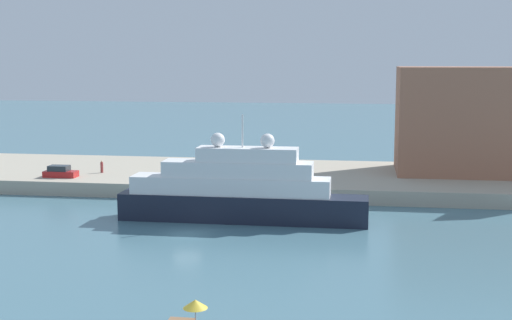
{
  "coord_description": "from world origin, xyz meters",
  "views": [
    {
      "loc": [
        16.21,
        -63.14,
        16.47
      ],
      "look_at": [
        5.71,
        6.0,
        6.4
      ],
      "focal_mm": 49.54,
      "sensor_mm": 36.0,
      "label": 1
    }
  ],
  "objects_px": {
    "large_yacht": "(239,192)",
    "mooring_bollard": "(269,183)",
    "harbor_building": "(475,120)",
    "person_figure": "(102,167)",
    "parked_car": "(60,172)"
  },
  "relations": [
    {
      "from": "parked_car",
      "to": "mooring_bollard",
      "type": "relative_size",
      "value": 5.22
    },
    {
      "from": "harbor_building",
      "to": "parked_car",
      "type": "relative_size",
      "value": 4.79
    },
    {
      "from": "harbor_building",
      "to": "parked_car",
      "type": "distance_m",
      "value": 53.28
    },
    {
      "from": "large_yacht",
      "to": "mooring_bollard",
      "type": "xyz_separation_m",
      "value": [
        1.6,
        10.95,
        -0.95
      ]
    },
    {
      "from": "parked_car",
      "to": "large_yacht",
      "type": "bearing_deg",
      "value": -27.73
    },
    {
      "from": "harbor_building",
      "to": "person_figure",
      "type": "bearing_deg",
      "value": -171.59
    },
    {
      "from": "large_yacht",
      "to": "mooring_bollard",
      "type": "height_order",
      "value": "large_yacht"
    },
    {
      "from": "harbor_building",
      "to": "person_figure",
      "type": "height_order",
      "value": "harbor_building"
    },
    {
      "from": "parked_car",
      "to": "person_figure",
      "type": "xyz_separation_m",
      "value": [
        3.94,
        4.0,
        0.12
      ]
    },
    {
      "from": "large_yacht",
      "to": "harbor_building",
      "type": "xyz_separation_m",
      "value": [
        26.57,
        24.3,
        5.5
      ]
    },
    {
      "from": "parked_car",
      "to": "person_figure",
      "type": "distance_m",
      "value": 5.62
    },
    {
      "from": "person_figure",
      "to": "parked_car",
      "type": "bearing_deg",
      "value": -134.56
    },
    {
      "from": "large_yacht",
      "to": "parked_car",
      "type": "xyz_separation_m",
      "value": [
        -25.17,
        13.23,
        -0.72
      ]
    },
    {
      "from": "large_yacht",
      "to": "harbor_building",
      "type": "distance_m",
      "value": 36.43
    },
    {
      "from": "parked_car",
      "to": "person_figure",
      "type": "bearing_deg",
      "value": 45.44
    }
  ]
}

